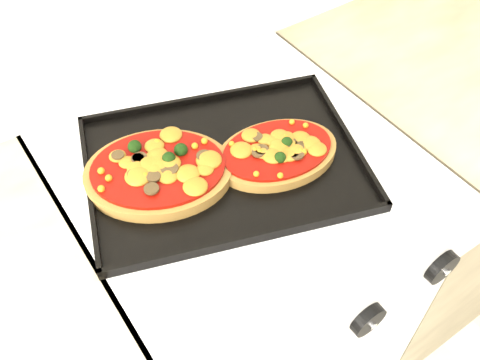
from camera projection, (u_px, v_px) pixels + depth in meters
stove at (239, 292)px, 1.28m from camera, size 0.60×0.60×0.91m
control_panel at (355, 312)px, 0.81m from camera, size 0.60×0.02×0.09m
knob_center at (368, 320)px, 0.80m from camera, size 0.06×0.02×0.06m
knob_right at (442, 267)px, 0.86m from camera, size 0.06×0.02×0.06m
baking_tray at (224, 161)px, 0.92m from camera, size 0.55×0.48×0.02m
pizza_left at (158, 170)px, 0.89m from camera, size 0.31×0.28×0.04m
pizza_right at (277, 152)px, 0.92m from camera, size 0.24×0.19×0.03m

